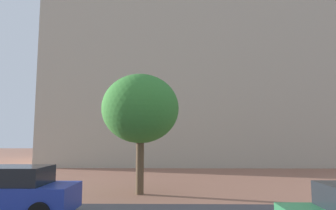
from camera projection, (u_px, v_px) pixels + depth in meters
landmark_building at (195, 68)px, 32.26m from camera, size 27.88×15.37×37.48m
car_blue at (10, 192)px, 9.34m from camera, size 4.10×1.94×1.57m
tree_curb_far at (140, 109)px, 13.29m from camera, size 3.48×3.48×5.37m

